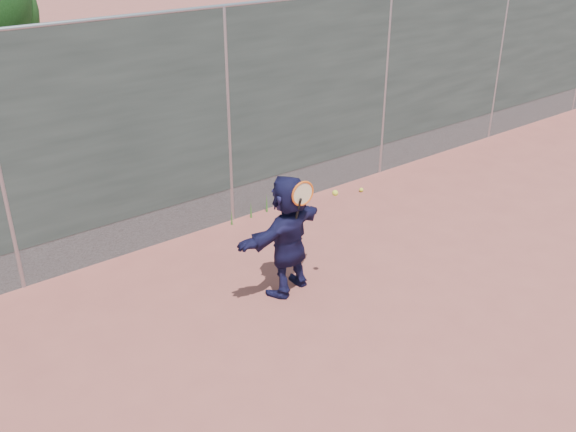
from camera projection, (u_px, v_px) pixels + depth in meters
ground at (410, 334)px, 6.89m from camera, size 80.00×80.00×0.00m
player at (288, 235)px, 7.38m from camera, size 1.42×0.74×1.46m
ball_ground at (361, 190)px, 10.25m from camera, size 0.07×0.07×0.07m
fence at (228, 115)px, 8.68m from camera, size 20.00×0.06×3.03m
swing_action at (306, 195)px, 7.03m from camera, size 0.57×0.22×0.51m
weed_clump at (253, 208)px, 9.40m from camera, size 0.68×0.07×0.30m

